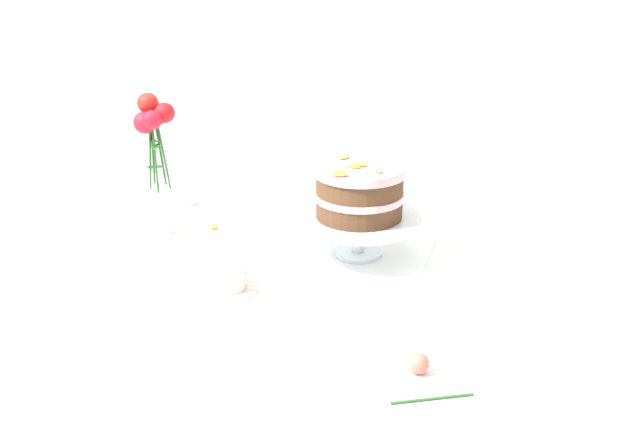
% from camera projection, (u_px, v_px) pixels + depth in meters
% --- Properties ---
extents(dining_table, '(1.40, 1.00, 0.74)m').
position_uv_depth(dining_table, '(294.00, 303.00, 1.67)').
color(dining_table, white).
rests_on(dining_table, ground).
extents(linen_napkin, '(0.33, 0.33, 0.00)m').
position_uv_depth(linen_napkin, '(358.00, 255.00, 1.69)').
color(linen_napkin, white).
rests_on(linen_napkin, dining_table).
extents(cake_stand, '(0.29, 0.29, 0.10)m').
position_uv_depth(cake_stand, '(359.00, 223.00, 1.66)').
color(cake_stand, silver).
rests_on(cake_stand, linen_napkin).
extents(layer_cake, '(0.21, 0.21, 0.13)m').
position_uv_depth(layer_cake, '(359.00, 191.00, 1.64)').
color(layer_cake, brown).
rests_on(layer_cake, cake_stand).
extents(flower_vase, '(0.10, 0.11, 0.35)m').
position_uv_depth(flower_vase, '(157.00, 166.00, 1.77)').
color(flower_vase, silver).
rests_on(flower_vase, dining_table).
extents(teacup, '(0.13, 0.13, 0.06)m').
position_uv_depth(teacup, '(228.00, 279.00, 1.52)').
color(teacup, silver).
rests_on(teacup, dining_table).
extents(fallen_rose, '(0.13, 0.12, 0.04)m').
position_uv_depth(fallen_rose, '(419.00, 365.00, 1.23)').
color(fallen_rose, '#2D6028').
rests_on(fallen_rose, dining_table).
extents(loose_petal_0, '(0.04, 0.04, 0.01)m').
position_uv_depth(loose_petal_0, '(214.00, 227.00, 1.86)').
color(loose_petal_0, orange).
rests_on(loose_petal_0, dining_table).
extents(loose_petal_1, '(0.04, 0.05, 0.01)m').
position_uv_depth(loose_petal_1, '(193.00, 203.00, 2.02)').
color(loose_petal_1, pink).
rests_on(loose_petal_1, dining_table).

